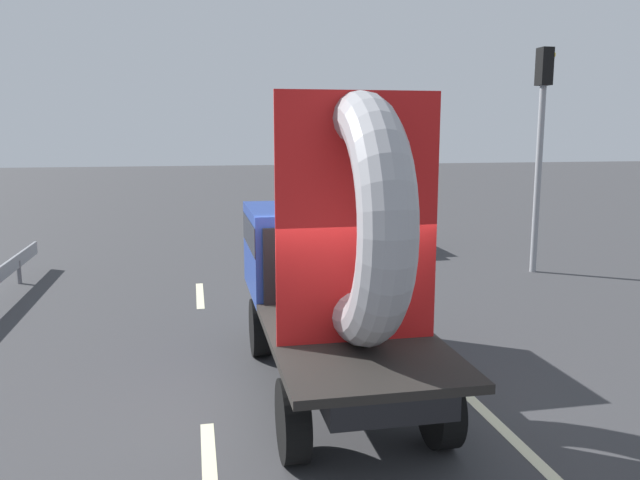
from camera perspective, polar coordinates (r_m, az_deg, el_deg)
ground_plane at (r=8.60m, az=0.51°, el=-14.79°), size 120.00×120.00×0.00m
flatbed_truck at (r=8.85m, az=0.84°, el=-1.58°), size 2.02×5.47×4.02m
distant_sedan at (r=19.82m, az=4.46°, el=1.33°), size 1.66×3.87×1.26m
traffic_light at (r=16.90m, az=19.23°, el=9.49°), size 0.42×0.36×5.58m
lane_dash_left_near at (r=7.31m, az=-9.89°, el=-19.61°), size 0.16×2.18×0.01m
lane_dash_left_far at (r=14.28m, az=-10.72°, el=-4.89°), size 0.16×2.22×0.01m
lane_dash_right_near at (r=8.05m, az=17.31°, el=-17.02°), size 0.16×2.90×0.01m
lane_dash_right_far at (r=14.74m, az=3.13°, el=-4.28°), size 0.16×2.75×0.01m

